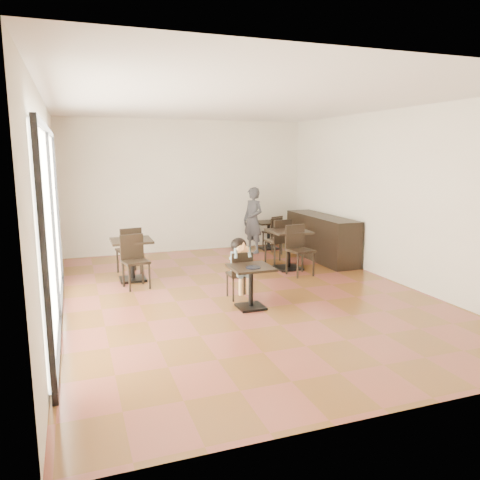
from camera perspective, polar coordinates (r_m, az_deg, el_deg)
name	(u,v)px	position (r m, az deg, el deg)	size (l,w,h in m)	color
floor	(243,294)	(8.12, 0.32, -6.63)	(6.00, 8.00, 0.01)	brown
ceiling	(243,102)	(7.80, 0.34, 16.45)	(6.00, 8.00, 0.01)	white
wall_back	(187,186)	(11.62, -6.50, 6.53)	(6.00, 0.01, 3.20)	silver
wall_front	(400,246)	(4.30, 18.94, -0.67)	(6.00, 0.01, 3.20)	silver
wall_left	(49,209)	(7.34, -22.30, 3.52)	(0.01, 8.00, 3.20)	silver
wall_right	(393,196)	(9.26, 18.12, 5.08)	(0.01, 8.00, 3.20)	silver
storefront_window	(51,227)	(6.86, -22.10, 1.42)	(0.04, 4.50, 2.60)	white
child_table	(251,287)	(7.33, 1.33, -5.78)	(0.64, 0.64, 0.67)	black
child_chair	(239,275)	(7.81, -0.12, -4.24)	(0.36, 0.36, 0.81)	black
child	(239,269)	(7.78, -0.12, -3.50)	(0.36, 0.51, 1.02)	gray
plate	(253,267)	(7.15, 1.63, -3.36)	(0.23, 0.23, 0.01)	black
pizza_slice	(243,249)	(7.53, 0.36, -1.07)	(0.24, 0.18, 0.05)	#DABA78
adult_patron	(253,220)	(11.35, 1.59, 2.42)	(0.58, 0.38, 1.60)	#39383E
cafe_table_mid	(288,250)	(9.82, 5.91, -1.18)	(0.78, 0.78, 0.83)	black
cafe_table_left	(132,260)	(9.13, -13.02, -2.39)	(0.75, 0.75, 0.79)	black
cafe_table_back	(268,235)	(11.89, 3.49, 0.59)	(0.66, 0.66, 0.70)	black
chair_mid_a	(278,241)	(10.29, 4.59, -0.14)	(0.45, 0.45, 0.99)	black
chair_mid_b	(300,251)	(9.32, 7.37, -1.31)	(0.45, 0.45, 0.99)	black
chair_left_a	(129,250)	(9.65, -13.43, -1.23)	(0.43, 0.43, 0.95)	black
chair_left_b	(136,262)	(8.58, -12.59, -2.65)	(0.43, 0.43, 0.95)	black
chair_back_a	(272,232)	(11.94, 3.93, 0.97)	(0.38, 0.38, 0.84)	black
chair_back_b	(281,236)	(11.43, 5.07, 0.52)	(0.38, 0.38, 0.84)	black
service_counter	(321,237)	(10.86, 9.88, 0.32)	(0.60, 2.40, 1.00)	black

